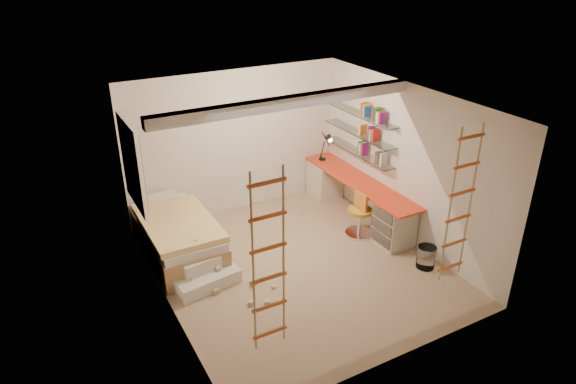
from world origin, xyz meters
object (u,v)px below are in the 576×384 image
swivel_chair (360,220)px  play_platform (201,272)px  desk (357,198)px  bed (178,236)px

swivel_chair → play_platform: 2.83m
swivel_chair → desk: bearing=58.8°
bed → swivel_chair: 3.01m
bed → swivel_chair: swivel_chair is taller
bed → swivel_chair: (2.88, -0.89, -0.04)m
desk → swivel_chair: bearing=-121.2°
play_platform → desk: bearing=9.1°
desk → bed: (-3.20, 0.36, -0.07)m
desk → play_platform: bearing=-170.9°
desk → bed: 3.22m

